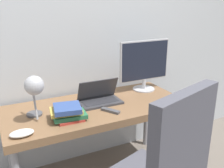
{
  "coord_description": "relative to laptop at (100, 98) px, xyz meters",
  "views": [
    {
      "loc": [
        -0.77,
        -1.52,
        1.56
      ],
      "look_at": [
        0.13,
        0.3,
        0.88
      ],
      "focal_mm": 42.0,
      "sensor_mm": 36.0,
      "label": 1
    }
  ],
  "objects": [
    {
      "name": "desk",
      "position": [
        -0.05,
        -0.05,
        -0.11
      ],
      "size": [
        1.51,
        0.67,
        0.7
      ],
      "color": "brown",
      "rests_on": "ground_plane"
    },
    {
      "name": "monitor",
      "position": [
        0.52,
        0.12,
        0.22
      ],
      "size": [
        0.52,
        0.21,
        0.48
      ],
      "color": "#B7B7BC",
      "rests_on": "desk"
    },
    {
      "name": "tv_remote",
      "position": [
        0.0,
        -0.21,
        -0.03
      ],
      "size": [
        0.12,
        0.16,
        0.02
      ],
      "color": "#4C4C51",
      "rests_on": "desk"
    },
    {
      "name": "wall_back",
      "position": [
        -0.05,
        0.35,
        0.56
      ],
      "size": [
        8.0,
        0.05,
        2.6
      ],
      "color": "silver",
      "rests_on": "ground_plane"
    },
    {
      "name": "book_stack",
      "position": [
        -0.34,
        -0.2,
        0.01
      ],
      "size": [
        0.27,
        0.23,
        0.11
      ],
      "color": "#B2382D",
      "rests_on": "desk"
    },
    {
      "name": "laptop",
      "position": [
        0.0,
        0.0,
        0.0
      ],
      "size": [
        0.35,
        0.2,
        0.2
      ],
      "color": "#38383D",
      "rests_on": "desk"
    },
    {
      "name": "game_controller",
      "position": [
        -0.68,
        -0.3,
        -0.02
      ],
      "size": [
        0.16,
        0.1,
        0.04
      ],
      "color": "white",
      "rests_on": "desk"
    },
    {
      "name": "desk_lamp",
      "position": [
        -0.55,
        -0.12,
        0.21
      ],
      "size": [
        0.14,
        0.25,
        0.35
      ],
      "color": "#4C4C51",
      "rests_on": "desk"
    }
  ]
}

